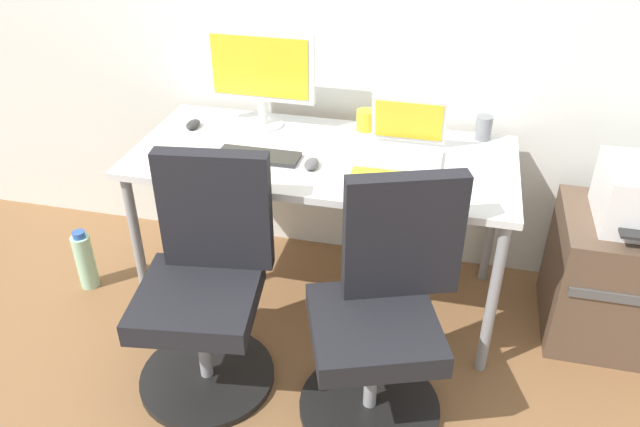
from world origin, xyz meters
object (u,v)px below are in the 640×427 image
office_chair_right (383,316)px  desktop_monitor (261,72)px  water_bottle_on_floor (85,260)px  office_chair_left (206,288)px  open_laptop (405,143)px  coffee_mug (365,120)px  side_cabinet (625,279)px

office_chair_right → desktop_monitor: size_ratio=1.96×
water_bottle_on_floor → desktop_monitor: desktop_monitor is taller
office_chair_left → open_laptop: 0.99m
open_laptop → coffee_mug: bearing=133.8°
office_chair_right → coffee_mug: (-0.22, 0.85, 0.37)m
open_laptop → coffee_mug: 0.29m
side_cabinet → desktop_monitor: (-1.63, 0.17, 0.72)m
water_bottle_on_floor → coffee_mug: coffee_mug is taller
office_chair_right → open_laptop: (-0.02, 0.64, 0.38)m
open_laptop → office_chair_right: bearing=-88.1°
water_bottle_on_floor → desktop_monitor: bearing=27.2°
office_chair_right → side_cabinet: office_chair_right is taller
water_bottle_on_floor → open_laptop: (1.45, 0.25, 0.66)m
open_laptop → coffee_mug: open_laptop is taller
office_chair_left → coffee_mug: office_chair_left is taller
water_bottle_on_floor → open_laptop: 1.62m
office_chair_left → desktop_monitor: size_ratio=1.96×
office_chair_right → side_cabinet: bearing=33.5°
water_bottle_on_floor → coffee_mug: bearing=20.4°
office_chair_left → water_bottle_on_floor: bearing=154.5°
office_chair_left → open_laptop: bearing=44.0°
coffee_mug → water_bottle_on_floor: bearing=-159.6°
office_chair_left → water_bottle_on_floor: 0.93m
office_chair_right → open_laptop: bearing=91.9°
office_chair_left → side_cabinet: size_ratio=1.58×
office_chair_right → coffee_mug: bearing=104.8°
office_chair_left → side_cabinet: office_chair_left is taller
coffee_mug → desktop_monitor: bearing=-172.9°
office_chair_right → water_bottle_on_floor: size_ratio=3.03×
office_chair_right → desktop_monitor: desktop_monitor is taller
water_bottle_on_floor → open_laptop: size_ratio=1.00×
office_chair_right → desktop_monitor: 1.19m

